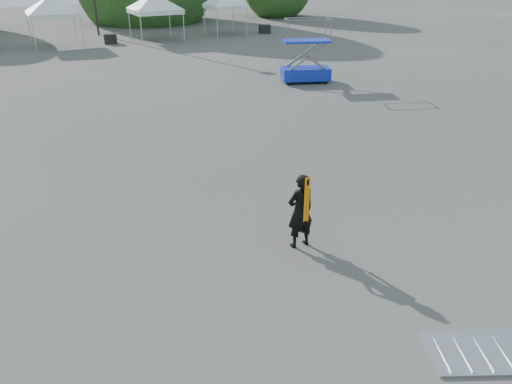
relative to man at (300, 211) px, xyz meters
name	(u,v)px	position (x,y,z in m)	size (l,w,h in m)	color
ground	(242,212)	(-0.44, 2.01, -0.86)	(120.00, 120.00, 0.00)	#474442
man	(300,211)	(0.00, 0.00, 0.00)	(0.63, 0.42, 1.71)	black
scissor_lift	(306,51)	(8.48, 13.08, 0.68)	(2.62, 1.92, 3.05)	#0C16A8
barrier_mid	(492,351)	(1.03, -4.26, -0.83)	(2.30, 1.82, 0.07)	#A9ACB1
crate_mid	(110,39)	(2.49, 29.48, -0.52)	(0.88, 0.68, 0.68)	black
crate_east	(265,29)	(14.71, 28.93, -0.53)	(0.84, 0.65, 0.65)	black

